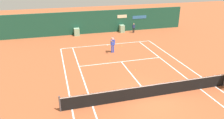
% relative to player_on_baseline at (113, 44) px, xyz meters
% --- Properties ---
extents(ground_plane, '(80.00, 80.00, 0.01)m').
position_rel_player_on_baseline_xyz_m(ground_plane, '(0.10, -8.43, -0.99)').
color(ground_plane, '#A8512D').
extents(tennis_net, '(12.10, 0.10, 1.07)m').
position_rel_player_on_baseline_xyz_m(tennis_net, '(0.10, -9.01, -0.48)').
color(tennis_net, '#4C4C51').
rests_on(tennis_net, ground_plane).
extents(sponsor_back_wall, '(25.00, 1.02, 3.03)m').
position_rel_player_on_baseline_xyz_m(sponsor_back_wall, '(0.11, 7.97, 0.48)').
color(sponsor_back_wall, '#194C38').
rests_on(sponsor_back_wall, ground_plane).
extents(player_on_baseline, '(0.53, 0.77, 1.86)m').
position_rel_player_on_baseline_xyz_m(player_on_baseline, '(0.00, 0.00, 0.00)').
color(player_on_baseline, blue).
rests_on(player_on_baseline, ground_plane).
extents(ball_kid_centre_post, '(0.43, 0.19, 1.30)m').
position_rel_player_on_baseline_xyz_m(ball_kid_centre_post, '(4.91, 6.71, -0.24)').
color(ball_kid_centre_post, black).
rests_on(ball_kid_centre_post, ground_plane).
extents(tennis_ball_near_service_line, '(0.07, 0.07, 0.07)m').
position_rel_player_on_baseline_xyz_m(tennis_ball_near_service_line, '(0.68, -4.75, -0.96)').
color(tennis_ball_near_service_line, '#CCE033').
rests_on(tennis_ball_near_service_line, ground_plane).
extents(tennis_ball_by_sideline, '(0.07, 0.07, 0.07)m').
position_rel_player_on_baseline_xyz_m(tennis_ball_by_sideline, '(-0.91, -2.24, -0.96)').
color(tennis_ball_by_sideline, '#CCE033').
rests_on(tennis_ball_by_sideline, ground_plane).
extents(tennis_ball_mid_court, '(0.07, 0.07, 0.07)m').
position_rel_player_on_baseline_xyz_m(tennis_ball_mid_court, '(1.54, 1.67, -0.96)').
color(tennis_ball_mid_court, '#CCE033').
rests_on(tennis_ball_mid_court, ground_plane).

